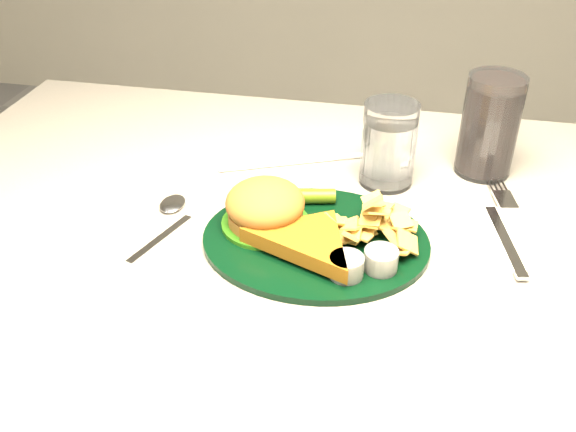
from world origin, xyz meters
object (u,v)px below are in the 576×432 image
water_glass (389,144)px  table (313,424)px  fork_napkin (504,235)px  dinner_plate (316,222)px  cola_glass (490,126)px

water_glass → table: bearing=-116.8°
table → fork_napkin: size_ratio=6.23×
water_glass → fork_napkin: size_ratio=0.62×
dinner_plate → cola_glass: bearing=44.5°
table → water_glass: bearing=63.2°
table → water_glass: 0.46m
cola_glass → dinner_plate: bearing=-132.6°
table → fork_napkin: fork_napkin is taller
dinner_plate → fork_napkin: 0.24m
fork_napkin → water_glass: bearing=132.5°
table → dinner_plate: bearing=-90.9°
dinner_plate → fork_napkin: size_ratio=1.46×
water_glass → fork_napkin: (0.16, -0.11, -0.05)m
dinner_plate → fork_napkin: dinner_plate is taller
dinner_plate → cola_glass: cola_glass is taller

